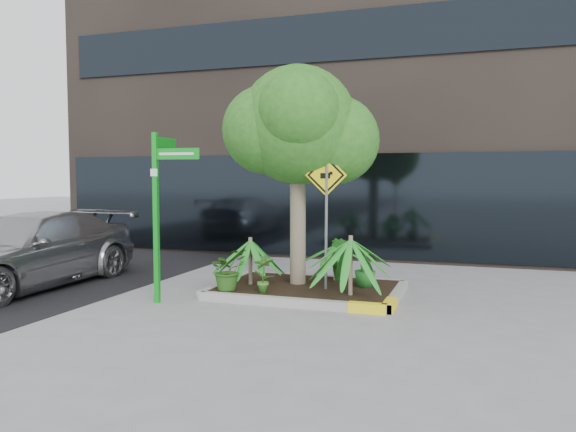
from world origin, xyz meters
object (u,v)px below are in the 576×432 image
(cattle_sign, at_px, (326,198))
(parked_car, at_px, (27,251))
(street_sign_post, at_px, (160,198))
(tree, at_px, (298,125))

(cattle_sign, bearing_deg, parked_car, 168.88)
(parked_car, height_order, street_sign_post, street_sign_post)
(tree, xyz_separation_m, parked_car, (-5.00, -1.35, -2.35))
(cattle_sign, bearing_deg, street_sign_post, -175.43)
(street_sign_post, xyz_separation_m, cattle_sign, (2.55, 1.20, -0.02))
(street_sign_post, bearing_deg, parked_car, 170.23)
(street_sign_post, relative_size, cattle_sign, 1.21)
(tree, relative_size, cattle_sign, 1.77)
(parked_car, bearing_deg, tree, 16.06)
(street_sign_post, height_order, cattle_sign, street_sign_post)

